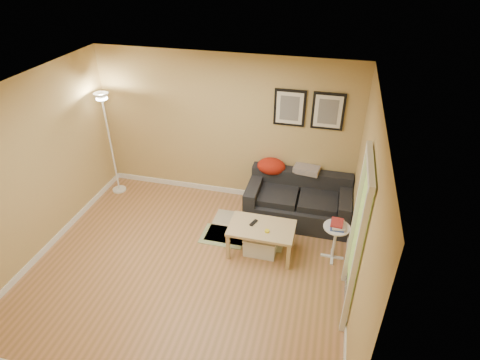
# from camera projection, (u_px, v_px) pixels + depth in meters

# --- Properties ---
(floor) EXTENTS (4.50, 4.50, 0.00)m
(floor) POSITION_uv_depth(u_px,v_px,m) (190.00, 265.00, 5.76)
(floor) COLOR #B1764B
(floor) RESTS_ON ground
(ceiling) EXTENTS (4.50, 4.50, 0.00)m
(ceiling) POSITION_uv_depth(u_px,v_px,m) (174.00, 95.00, 4.38)
(ceiling) COLOR white
(ceiling) RESTS_ON wall_back
(wall_back) EXTENTS (4.50, 0.00, 4.50)m
(wall_back) POSITION_uv_depth(u_px,v_px,m) (225.00, 129.00, 6.71)
(wall_back) COLOR tan
(wall_back) RESTS_ON ground
(wall_front) EXTENTS (4.50, 0.00, 4.50)m
(wall_front) POSITION_uv_depth(u_px,v_px,m) (100.00, 315.00, 3.42)
(wall_front) COLOR tan
(wall_front) RESTS_ON ground
(wall_left) EXTENTS (0.00, 4.00, 4.00)m
(wall_left) POSITION_uv_depth(u_px,v_px,m) (33.00, 170.00, 5.53)
(wall_left) COLOR tan
(wall_left) RESTS_ON ground
(wall_right) EXTENTS (0.00, 4.00, 4.00)m
(wall_right) POSITION_uv_depth(u_px,v_px,m) (363.00, 218.00, 4.60)
(wall_right) COLOR tan
(wall_right) RESTS_ON ground
(baseboard_back) EXTENTS (4.50, 0.02, 0.10)m
(baseboard_back) POSITION_uv_depth(u_px,v_px,m) (226.00, 190.00, 7.37)
(baseboard_back) COLOR white
(baseboard_back) RESTS_ON ground
(baseboard_left) EXTENTS (0.02, 4.00, 0.10)m
(baseboard_left) POSITION_uv_depth(u_px,v_px,m) (56.00, 238.00, 6.19)
(baseboard_left) COLOR white
(baseboard_left) RESTS_ON ground
(baseboard_right) EXTENTS (0.02, 4.00, 0.10)m
(baseboard_right) POSITION_uv_depth(u_px,v_px,m) (346.00, 292.00, 5.27)
(baseboard_right) COLOR white
(baseboard_right) RESTS_ON ground
(sofa) EXTENTS (1.70, 0.90, 0.75)m
(sofa) POSITION_uv_depth(u_px,v_px,m) (298.00, 200.00, 6.53)
(sofa) COLOR black
(sofa) RESTS_ON ground
(red_throw) EXTENTS (0.48, 0.36, 0.28)m
(red_throw) POSITION_uv_depth(u_px,v_px,m) (271.00, 166.00, 6.69)
(red_throw) COLOR #B32B10
(red_throw) RESTS_ON sofa
(plaid_throw) EXTENTS (0.45, 0.32, 0.10)m
(plaid_throw) POSITION_uv_depth(u_px,v_px,m) (307.00, 170.00, 6.58)
(plaid_throw) COLOR tan
(plaid_throw) RESTS_ON sofa
(framed_print_left) EXTENTS (0.50, 0.04, 0.60)m
(framed_print_left) POSITION_uv_depth(u_px,v_px,m) (290.00, 108.00, 6.21)
(framed_print_left) COLOR black
(framed_print_left) RESTS_ON wall_back
(framed_print_right) EXTENTS (0.50, 0.04, 0.60)m
(framed_print_right) POSITION_uv_depth(u_px,v_px,m) (328.00, 111.00, 6.08)
(framed_print_right) COLOR black
(framed_print_right) RESTS_ON wall_back
(area_rug) EXTENTS (1.25, 0.85, 0.01)m
(area_rug) POSITION_uv_depth(u_px,v_px,m) (248.00, 229.00, 6.45)
(area_rug) COLOR beige
(area_rug) RESTS_ON ground
(green_runner) EXTENTS (0.70, 0.50, 0.01)m
(green_runner) POSITION_uv_depth(u_px,v_px,m) (223.00, 236.00, 6.31)
(green_runner) COLOR #668C4C
(green_runner) RESTS_ON ground
(coffee_table) EXTENTS (1.10, 0.87, 0.48)m
(coffee_table) POSITION_uv_depth(u_px,v_px,m) (261.00, 240.00, 5.88)
(coffee_table) COLOR tan
(coffee_table) RESTS_ON ground
(remote_control) EXTENTS (0.10, 0.17, 0.02)m
(remote_control) POSITION_uv_depth(u_px,v_px,m) (254.00, 223.00, 5.82)
(remote_control) COLOR black
(remote_control) RESTS_ON coffee_table
(tape_roll) EXTENTS (0.07, 0.07, 0.03)m
(tape_roll) POSITION_uv_depth(u_px,v_px,m) (267.00, 231.00, 5.65)
(tape_roll) COLOR yellow
(tape_roll) RESTS_ON coffee_table
(storage_bin) EXTENTS (0.49, 0.36, 0.30)m
(storage_bin) POSITION_uv_depth(u_px,v_px,m) (261.00, 244.00, 5.93)
(storage_bin) COLOR white
(storage_bin) RESTS_ON ground
(side_table) EXTENTS (0.38, 0.38, 0.59)m
(side_table) POSITION_uv_depth(u_px,v_px,m) (334.00, 242.00, 5.75)
(side_table) COLOR white
(side_table) RESTS_ON ground
(book_stack) EXTENTS (0.20, 0.26, 0.08)m
(book_stack) POSITION_uv_depth(u_px,v_px,m) (338.00, 224.00, 5.57)
(book_stack) COLOR #304892
(book_stack) RESTS_ON side_table
(floor_lamp) EXTENTS (0.25, 0.25, 1.92)m
(floor_lamp) POSITION_uv_depth(u_px,v_px,m) (111.00, 147.00, 6.98)
(floor_lamp) COLOR white
(floor_lamp) RESTS_ON ground
(doorway) EXTENTS (0.12, 1.01, 2.13)m
(doorway) POSITION_uv_depth(u_px,v_px,m) (354.00, 243.00, 4.64)
(doorway) COLOR white
(doorway) RESTS_ON ground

